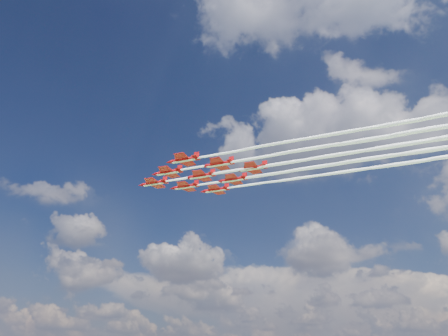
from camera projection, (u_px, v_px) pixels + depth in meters
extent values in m
cylinder|color=#B0090F|center=(154.00, 183.00, 157.10)|extent=(8.60, 1.81, 1.17)
cone|color=#B0090F|center=(141.00, 185.00, 158.81)|extent=(2.22, 1.33, 1.17)
cone|color=#B0090F|center=(166.00, 181.00, 155.49)|extent=(1.68, 1.18, 1.07)
ellipsoid|color=black|center=(149.00, 183.00, 157.98)|extent=(2.29, 1.14, 0.76)
cube|color=#B0090F|center=(155.00, 183.00, 156.90)|extent=(4.15, 10.05, 0.15)
cube|color=#B0090F|center=(164.00, 182.00, 155.73)|extent=(1.78, 3.94, 0.13)
cube|color=#B0090F|center=(165.00, 179.00, 156.06)|extent=(1.71, 0.28, 1.92)
cube|color=silver|center=(154.00, 185.00, 156.87)|extent=(8.06, 1.56, 0.13)
cylinder|color=#B0090F|center=(168.00, 172.00, 148.27)|extent=(8.60, 1.81, 1.17)
cone|color=#B0090F|center=(154.00, 174.00, 149.99)|extent=(2.22, 1.33, 1.17)
cone|color=#B0090F|center=(181.00, 170.00, 146.66)|extent=(1.68, 1.18, 1.07)
ellipsoid|color=black|center=(162.00, 172.00, 149.16)|extent=(2.29, 1.14, 0.76)
cube|color=#B0090F|center=(169.00, 172.00, 148.08)|extent=(4.15, 10.05, 0.15)
cube|color=#B0090F|center=(179.00, 170.00, 146.90)|extent=(1.78, 3.94, 0.13)
cube|color=#B0090F|center=(180.00, 168.00, 147.23)|extent=(1.71, 0.28, 1.92)
cube|color=silver|center=(168.00, 174.00, 148.05)|extent=(8.06, 1.56, 0.13)
cylinder|color=#B0090F|center=(185.00, 187.00, 159.98)|extent=(8.60, 1.81, 1.17)
cone|color=#B0090F|center=(172.00, 188.00, 161.69)|extent=(2.22, 1.33, 1.17)
cone|color=#B0090F|center=(198.00, 185.00, 158.37)|extent=(1.68, 1.18, 1.07)
ellipsoid|color=black|center=(180.00, 186.00, 160.86)|extent=(2.29, 1.14, 0.76)
cube|color=#B0090F|center=(186.00, 186.00, 159.78)|extent=(4.15, 10.05, 0.15)
cube|color=#B0090F|center=(196.00, 185.00, 158.61)|extent=(1.78, 3.94, 0.13)
cube|color=#B0090F|center=(196.00, 182.00, 158.94)|extent=(1.71, 0.28, 1.92)
cube|color=silver|center=(185.00, 188.00, 159.75)|extent=(8.06, 1.56, 0.13)
cylinder|color=#B0090F|center=(184.00, 160.00, 139.45)|extent=(8.60, 1.81, 1.17)
cone|color=#B0090F|center=(169.00, 162.00, 141.16)|extent=(2.22, 1.33, 1.17)
cone|color=#B0090F|center=(198.00, 157.00, 137.83)|extent=(1.68, 1.18, 1.07)
ellipsoid|color=black|center=(178.00, 159.00, 140.33)|extent=(2.29, 1.14, 0.76)
cube|color=#B0090F|center=(185.00, 160.00, 139.25)|extent=(4.15, 10.05, 0.15)
cube|color=#B0090F|center=(196.00, 158.00, 138.07)|extent=(1.78, 3.94, 0.13)
cube|color=#B0090F|center=(197.00, 155.00, 138.41)|extent=(1.71, 0.28, 1.92)
cube|color=silver|center=(184.00, 161.00, 139.22)|extent=(8.06, 1.56, 0.13)
cylinder|color=#B0090F|center=(201.00, 176.00, 151.15)|extent=(8.60, 1.81, 1.17)
cone|color=#B0090F|center=(187.00, 178.00, 152.87)|extent=(2.22, 1.33, 1.17)
cone|color=#B0090F|center=(214.00, 174.00, 149.54)|extent=(1.68, 1.18, 1.07)
ellipsoid|color=black|center=(195.00, 176.00, 152.04)|extent=(2.29, 1.14, 0.76)
cube|color=#B0090F|center=(202.00, 176.00, 150.96)|extent=(4.15, 10.05, 0.15)
cube|color=#B0090F|center=(212.00, 174.00, 149.78)|extent=(1.78, 3.94, 0.13)
cube|color=#B0090F|center=(213.00, 171.00, 150.11)|extent=(1.71, 0.28, 1.92)
cube|color=silver|center=(201.00, 177.00, 150.93)|extent=(8.06, 1.56, 0.13)
cylinder|color=#B0090F|center=(216.00, 190.00, 162.86)|extent=(8.60, 1.81, 1.17)
cone|color=#B0090F|center=(202.00, 192.00, 164.57)|extent=(2.22, 1.33, 1.17)
cone|color=#B0090F|center=(228.00, 188.00, 161.25)|extent=(1.68, 1.18, 1.07)
ellipsoid|color=black|center=(210.00, 189.00, 163.74)|extent=(2.29, 1.14, 0.76)
cube|color=#B0090F|center=(217.00, 190.00, 162.66)|extent=(4.15, 10.05, 0.15)
cube|color=#B0090F|center=(226.00, 188.00, 161.49)|extent=(1.78, 3.94, 0.13)
cube|color=#B0090F|center=(227.00, 186.00, 161.82)|extent=(1.71, 0.28, 1.92)
cube|color=silver|center=(216.00, 191.00, 162.63)|extent=(8.06, 1.56, 0.13)
cylinder|color=#B0090F|center=(218.00, 164.00, 142.33)|extent=(8.60, 1.81, 1.17)
cone|color=#B0090F|center=(203.00, 166.00, 144.04)|extent=(2.22, 1.33, 1.17)
cone|color=#B0090F|center=(233.00, 162.00, 140.71)|extent=(1.68, 1.18, 1.07)
ellipsoid|color=black|center=(212.00, 164.00, 143.21)|extent=(2.29, 1.14, 0.76)
cube|color=#B0090F|center=(220.00, 164.00, 142.13)|extent=(4.15, 10.05, 0.15)
cube|color=#B0090F|center=(231.00, 162.00, 140.95)|extent=(1.78, 3.94, 0.13)
cube|color=#B0090F|center=(231.00, 159.00, 141.29)|extent=(1.71, 0.28, 1.92)
cube|color=silver|center=(218.00, 165.00, 142.10)|extent=(8.06, 1.56, 0.13)
cylinder|color=#B0090F|center=(233.00, 180.00, 154.03)|extent=(8.60, 1.81, 1.17)
cone|color=#B0090F|center=(219.00, 182.00, 155.75)|extent=(2.22, 1.33, 1.17)
cone|color=#B0090F|center=(246.00, 178.00, 152.42)|extent=(1.68, 1.18, 1.07)
ellipsoid|color=black|center=(227.00, 179.00, 154.92)|extent=(2.29, 1.14, 0.76)
cube|color=#B0090F|center=(234.00, 179.00, 153.84)|extent=(4.15, 10.05, 0.15)
cube|color=#B0090F|center=(244.00, 178.00, 152.66)|extent=(1.78, 3.94, 0.13)
cube|color=#B0090F|center=(245.00, 175.00, 152.99)|extent=(1.71, 0.28, 1.92)
cube|color=silver|center=(233.00, 181.00, 153.81)|extent=(8.06, 1.56, 0.13)
cylinder|color=#B0090F|center=(252.00, 168.00, 145.21)|extent=(8.60, 1.81, 1.17)
cone|color=#B0090F|center=(237.00, 170.00, 146.92)|extent=(2.22, 1.33, 1.17)
cone|color=#B0090F|center=(266.00, 166.00, 143.59)|extent=(1.68, 1.18, 1.07)
ellipsoid|color=black|center=(246.00, 168.00, 146.09)|extent=(2.29, 1.14, 0.76)
cube|color=#B0090F|center=(253.00, 168.00, 145.01)|extent=(4.15, 10.05, 0.15)
cube|color=#B0090F|center=(264.00, 166.00, 143.83)|extent=(1.78, 3.94, 0.13)
cube|color=#B0090F|center=(265.00, 163.00, 144.17)|extent=(1.71, 0.28, 1.92)
cube|color=silver|center=(252.00, 169.00, 144.98)|extent=(8.06, 1.56, 0.13)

